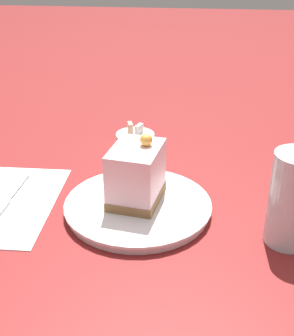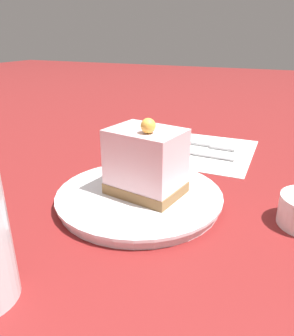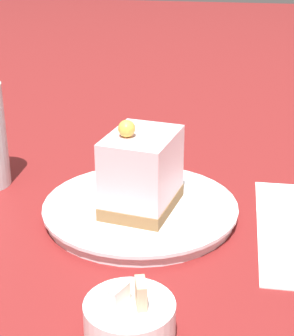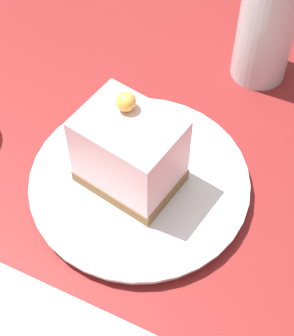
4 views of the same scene
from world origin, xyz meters
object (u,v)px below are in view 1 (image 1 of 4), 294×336
(sugar_bowl, at_px, (135,142))
(drinking_glass, at_px, (293,199))
(knife, at_px, (2,206))
(cake_slice, at_px, (136,174))
(plate, at_px, (138,205))

(sugar_bowl, xyz_separation_m, drinking_glass, (0.25, -0.26, 0.05))
(knife, height_order, drinking_glass, drinking_glass)
(cake_slice, distance_m, knife, 0.22)
(plate, height_order, knife, plate)
(sugar_bowl, height_order, drinking_glass, drinking_glass)
(plate, bearing_deg, sugar_bowl, 98.69)
(cake_slice, xyz_separation_m, knife, (-0.21, -0.03, -0.06))
(plate, bearing_deg, cake_slice, 118.55)
(sugar_bowl, bearing_deg, plate, -81.31)
(cake_slice, relative_size, sugar_bowl, 1.45)
(plate, xyz_separation_m, drinking_glass, (0.22, -0.05, 0.06))
(plate, xyz_separation_m, cake_slice, (-0.00, 0.01, 0.05))
(plate, relative_size, sugar_bowl, 3.04)
(plate, height_order, cake_slice, cake_slice)
(plate, relative_size, cake_slice, 2.11)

